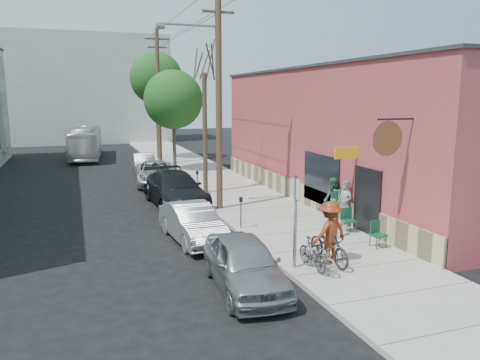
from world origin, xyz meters
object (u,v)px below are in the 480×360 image
object	(u,v)px
tree_bare	(205,134)
parked_bike_a	(312,254)
tree_leafy_far	(156,78)
car_1	(193,223)
cyclist	(329,232)
bus	(86,143)
tree_leafy_mid	(173,100)
car_2	(175,189)
parked_bike_b	(318,257)
car_4	(144,163)
sign_post	(295,213)
patron_grey	(345,204)
patio_chair_b	(378,235)
car_0	(245,264)
parking_meter_far	(197,179)
patio_chair_a	(349,220)
car_3	(156,173)
parking_meter_near	(241,207)
utility_pole_near	(217,92)

from	to	relation	value
tree_bare	parked_bike_a	xyz separation A→B (m)	(-0.01, -11.96, -2.66)
tree_leafy_far	car_1	size ratio (longest dim) A/B	2.08
cyclist	bus	world-z (taller)	bus
tree_leafy_mid	tree_leafy_far	distance (m)	6.83
car_1	car_2	size ratio (longest dim) A/B	0.74
parked_bike_b	car_4	size ratio (longest dim) A/B	0.40
tree_leafy_mid	sign_post	bearing A→B (deg)	-91.30
patron_grey	car_1	xyz separation A→B (m)	(-5.99, 0.54, -0.37)
patio_chair_b	car_4	xyz separation A→B (m)	(-5.06, 19.74, 0.06)
car_4	tree_leafy_mid	bearing A→B (deg)	-16.43
car_0	cyclist	bearing A→B (deg)	16.06
car_4	parked_bike_a	bearing A→B (deg)	-80.57
parked_bike_b	car_4	distance (m)	21.08
parked_bike_a	car_1	distance (m)	5.00
parked_bike_b	parking_meter_far	bearing A→B (deg)	81.13
patio_chair_b	parked_bike_b	distance (m)	3.21
parking_meter_far	tree_leafy_far	distance (m)	16.15
car_4	tree_bare	bearing A→B (deg)	-73.29
tree_bare	parked_bike_b	world-z (taller)	tree_bare
patron_grey	car_2	distance (m)	8.32
patio_chair_a	bus	distance (m)	28.31
car_3	car_4	size ratio (longest dim) A/B	1.27
car_2	car_3	size ratio (longest dim) A/B	1.11
parked_bike_b	bus	distance (m)	30.62
parking_meter_near	car_2	world-z (taller)	car_2
parking_meter_near	tree_leafy_mid	world-z (taller)	tree_leafy_mid
parked_bike_a	patio_chair_b	bearing A→B (deg)	17.01
patio_chair_a	cyclist	xyz separation A→B (m)	(-2.42, -2.70, 0.53)
sign_post	parking_meter_far	xyz separation A→B (m)	(-0.10, 11.28, -0.85)
parked_bike_a	bus	world-z (taller)	bus
parking_meter_near	car_0	size ratio (longest dim) A/B	0.29
tree_leafy_far	patio_chair_b	size ratio (longest dim) A/B	9.78
patio_chair_b	parked_bike_b	bearing A→B (deg)	-171.64
patron_grey	cyclist	xyz separation A→B (m)	(-2.69, -3.47, 0.07)
sign_post	car_1	xyz separation A→B (m)	(-2.14, 4.00, -1.15)
patio_chair_b	car_4	world-z (taller)	car_4
tree_bare	car_2	size ratio (longest dim) A/B	1.12
sign_post	parked_bike_b	distance (m)	1.45
bus	car_1	bearing A→B (deg)	-78.47
parking_meter_near	tree_bare	xyz separation A→B (m)	(0.55, 7.18, 2.29)
car_0	car_4	xyz separation A→B (m)	(0.28, 21.19, -0.07)
tree_leafy_mid	car_2	xyz separation A→B (m)	(-2.03, -10.03, -4.17)
utility_pole_near	parked_bike_a	size ratio (longest dim) A/B	6.53
car_4	tree_leafy_far	bearing A→B (deg)	75.19
car_0	parked_bike_b	bearing A→B (deg)	8.81
sign_post	parking_meter_near	world-z (taller)	sign_post
car_0	car_1	xyz separation A→B (m)	(-0.31, 4.67, -0.04)
bus	car_3	bearing A→B (deg)	-70.86
parking_meter_near	tree_bare	distance (m)	7.56
tree_bare	bus	size ratio (longest dim) A/B	0.65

